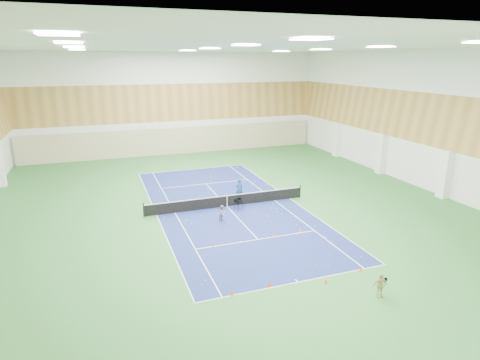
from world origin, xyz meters
name	(u,v)px	position (x,y,z in m)	size (l,w,h in m)	color
ground	(227,207)	(0.00, 0.00, 0.00)	(40.00, 40.00, 0.00)	#2D6930
room_shell	(226,131)	(0.00, 0.00, 6.00)	(36.00, 40.00, 12.00)	white
wood_cladding	(226,104)	(0.00, 0.00, 8.00)	(36.00, 40.00, 8.00)	#B48442
ceiling_light_grid	(226,47)	(0.00, 0.00, 11.92)	(21.40, 25.40, 0.06)	white
court_surface	(227,207)	(0.00, 0.00, 0.01)	(10.97, 23.77, 0.01)	navy
tennis_balls_scatter	(227,206)	(0.00, 0.00, 0.05)	(10.57, 22.77, 0.07)	#D2E527
tennis_net	(227,200)	(0.00, 0.00, 0.55)	(12.80, 0.10, 1.10)	black
back_curtain	(177,141)	(0.00, 19.75, 1.60)	(35.40, 0.16, 3.20)	#C6B793
coach	(239,189)	(1.44, 1.23, 0.91)	(0.66, 0.43, 1.82)	#1F4791
child_court	(222,213)	(-1.23, -2.70, 0.61)	(0.59, 0.46, 1.21)	gray
child_apron	(380,285)	(3.11, -14.38, 0.62)	(0.73, 0.30, 1.24)	tan
ball_cart	(238,204)	(0.61, -0.94, 0.45)	(0.52, 0.52, 0.90)	black
cone_svc_a	(213,244)	(-2.96, -6.31, 0.10)	(0.19, 0.19, 0.20)	#E0410B
cone_svc_b	(240,240)	(-1.17, -6.22, 0.10)	(0.18, 0.18, 0.19)	#F4470C
cone_svc_c	(274,234)	(1.20, -6.23, 0.11)	(0.20, 0.20, 0.22)	#FF5E0D
cone_svc_d	(300,229)	(3.22, -6.08, 0.13)	(0.23, 0.23, 0.25)	orange
cone_base_a	(232,293)	(-3.61, -11.81, 0.12)	(0.22, 0.22, 0.24)	#FA510D
cone_base_b	(270,284)	(-1.54, -11.71, 0.12)	(0.21, 0.21, 0.23)	#E6420C
cone_base_c	(326,281)	(1.29, -12.45, 0.13)	(0.23, 0.23, 0.25)	orange
cone_base_d	(361,269)	(3.80, -11.98, 0.10)	(0.19, 0.19, 0.21)	#E94B0C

